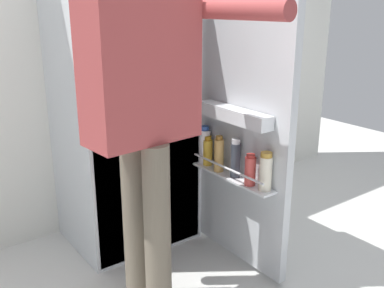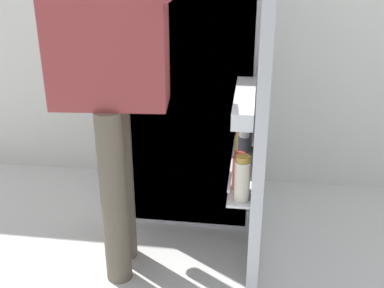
# 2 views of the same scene
# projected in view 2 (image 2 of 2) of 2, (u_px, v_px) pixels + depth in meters

# --- Properties ---
(ground_plane) EXTENTS (6.89, 6.89, 0.00)m
(ground_plane) POSITION_uv_depth(u_px,v_px,m) (179.00, 252.00, 2.55)
(ground_plane) COLOR silver
(refrigerator) EXTENTS (0.75, 1.25, 1.65)m
(refrigerator) POSITION_uv_depth(u_px,v_px,m) (197.00, 69.00, 2.64)
(refrigerator) COLOR silver
(refrigerator) RESTS_ON ground_plane
(person) EXTENTS (0.61, 0.78, 1.69)m
(person) POSITION_uv_depth(u_px,v_px,m) (111.00, 62.00, 2.03)
(person) COLOR #665B4C
(person) RESTS_ON ground_plane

